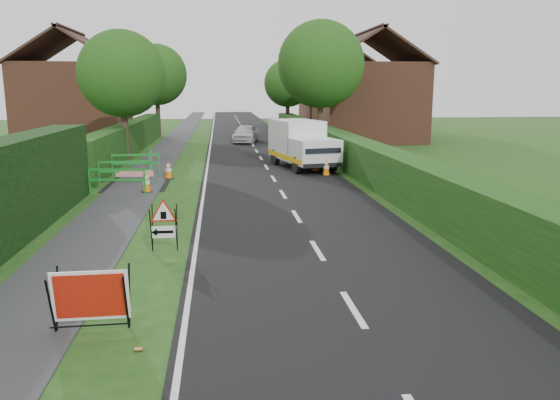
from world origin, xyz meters
TOP-DOWN VIEW (x-y plane):
  - ground at (0.00, 0.00)m, footprint 120.00×120.00m
  - road_surface at (2.50, 35.00)m, footprint 6.00×90.00m
  - footpath at (-3.00, 35.00)m, footprint 2.00×90.00m
  - hedge_west_far at (-5.00, 22.00)m, footprint 1.00×24.00m
  - hedge_east at (6.50, 16.00)m, footprint 1.20×50.00m
  - house_west at (-10.00, 30.00)m, footprint 7.50×7.40m
  - house_east_a at (11.00, 28.00)m, footprint 7.50×7.40m
  - house_east_b at (12.00, 42.00)m, footprint 7.50×7.40m
  - tree_nw at (-4.60, 18.00)m, footprint 4.40×4.40m
  - tree_ne at (6.40, 22.00)m, footprint 5.20×5.20m
  - tree_fw at (-4.60, 34.00)m, footprint 4.80×4.80m
  - tree_fe at (6.40, 38.00)m, footprint 4.20×4.20m
  - red_rect_sign at (-1.78, -2.86)m, footprint 1.19×0.72m
  - triangle_sign at (-1.09, 1.37)m, footprint 0.73×0.73m
  - works_van at (4.17, 14.73)m, footprint 2.93×5.21m
  - traffic_cone_0 at (4.89, 12.16)m, footprint 0.38×0.38m
  - traffic_cone_1 at (4.68, 13.52)m, footprint 0.38×0.38m
  - traffic_cone_2 at (4.75, 16.48)m, footprint 0.38×0.38m
  - traffic_cone_3 at (-2.43, 9.04)m, footprint 0.38×0.38m
  - traffic_cone_4 at (-1.90, 12.08)m, footprint 0.38×0.38m
  - ped_barrier_0 at (-3.40, 8.60)m, footprint 2.09×0.67m
  - ped_barrier_1 at (-3.47, 10.78)m, footprint 2.08×0.51m
  - ped_barrier_2 at (-3.39, 13.07)m, footprint 2.08×0.46m
  - ped_barrier_3 at (-2.85, 13.83)m, footprint 0.51×2.08m
  - redwhite_plank at (-3.11, 10.73)m, footprint 1.50×0.11m
  - litter_can at (-0.96, -3.64)m, footprint 0.12×0.07m
  - hatchback_car at (2.12, 27.65)m, footprint 2.26×3.99m

SIDE VIEW (x-z plane):
  - ground at x=0.00m, z-range 0.00..0.00m
  - hedge_west_far at x=-5.00m, z-range -0.90..0.90m
  - hedge_east at x=6.50m, z-range -0.75..0.75m
  - redwhite_plank at x=-3.11m, z-range -0.12..0.12m
  - litter_can at x=-0.96m, z-range -0.03..0.03m
  - road_surface at x=2.50m, z-range -0.01..0.01m
  - footpath at x=-3.00m, z-range -0.01..0.02m
  - traffic_cone_0 at x=4.89m, z-range 0.00..0.79m
  - traffic_cone_1 at x=4.68m, z-range 0.00..0.79m
  - traffic_cone_2 at x=4.75m, z-range 0.00..0.79m
  - traffic_cone_3 at x=-2.43m, z-range 0.00..0.79m
  - traffic_cone_4 at x=-1.90m, z-range 0.00..0.79m
  - red_rect_sign at x=-1.78m, z-range 0.07..1.06m
  - ped_barrier_0 at x=-3.40m, z-range 0.13..1.13m
  - ped_barrier_1 at x=-3.47m, z-range 0.13..1.13m
  - ped_barrier_2 at x=-3.39m, z-range 0.13..1.13m
  - ped_barrier_3 at x=-2.85m, z-range 0.13..1.13m
  - hatchback_car at x=2.12m, z-range 0.00..1.28m
  - triangle_sign at x=-1.09m, z-range 0.21..1.26m
  - works_van at x=4.17m, z-range 0.07..2.31m
  - house_west at x=-10.00m, z-range -1.04..6.84m
  - house_east_a at x=11.00m, z-range -1.04..6.84m
  - house_east_b at x=12.00m, z-range -1.04..6.84m
  - tree_fe at x=6.40m, z-range 1.05..7.39m
  - tree_nw at x=-4.60m, z-range 1.13..7.83m
  - tree_fw at x=-4.60m, z-range 1.21..8.45m
  - tree_ne at x=6.40m, z-range 1.28..9.07m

